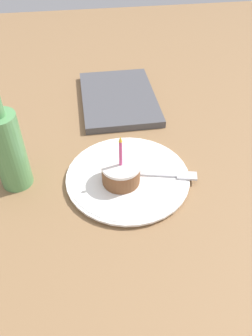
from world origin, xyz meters
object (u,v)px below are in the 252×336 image
(fork, at_px, (166,175))
(plate, at_px, (126,178))
(marble_board, at_px, (118,98))
(cake_slice, at_px, (121,173))
(bottle, at_px, (8,149))

(fork, bearing_deg, plate, 82.52)
(fork, distance_m, marble_board, 0.36)
(plate, height_order, cake_slice, cake_slice)
(cake_slice, bearing_deg, plate, -44.59)
(bottle, relative_size, marble_board, 0.77)
(fork, relative_size, marble_board, 0.53)
(cake_slice, xyz_separation_m, bottle, (0.05, 0.23, 0.06))
(bottle, height_order, marble_board, bottle)
(cake_slice, relative_size, bottle, 0.51)
(fork, xyz_separation_m, marble_board, (0.35, 0.06, -0.01))
(plate, distance_m, bottle, 0.26)
(bottle, bearing_deg, cake_slice, -101.30)
(plate, xyz_separation_m, fork, (-0.01, -0.09, 0.01))
(cake_slice, xyz_separation_m, marble_board, (0.35, -0.04, -0.03))
(plate, xyz_separation_m, bottle, (0.03, 0.24, 0.09))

